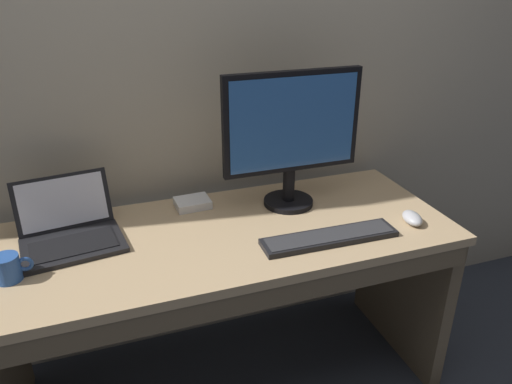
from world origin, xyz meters
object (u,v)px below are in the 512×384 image
at_px(computer_mouse, 412,218).
at_px(coffee_mug, 8,268).
at_px(external_monitor, 292,134).
at_px(external_drive_box, 193,203).
at_px(wired_keyboard, 330,237).
at_px(laptop_black, 70,231).

xyz_separation_m(computer_mouse, coffee_mug, (-1.39, 0.10, 0.02)).
relative_size(external_monitor, external_drive_box, 4.00).
relative_size(computer_mouse, coffee_mug, 0.94).
distance_m(wired_keyboard, external_drive_box, 0.58).
height_order(computer_mouse, external_drive_box, computer_mouse).
height_order(laptop_black, coffee_mug, laptop_black).
distance_m(laptop_black, external_monitor, 0.87).
bearing_deg(external_drive_box, laptop_black, -164.63).
distance_m(computer_mouse, coffee_mug, 1.39).
xyz_separation_m(external_monitor, external_drive_box, (-0.37, 0.12, -0.29)).
distance_m(laptop_black, computer_mouse, 1.24).
bearing_deg(wired_keyboard, coffee_mug, 173.89).
relative_size(wired_keyboard, coffee_mug, 4.27).
bearing_deg(laptop_black, coffee_mug, -134.48).
height_order(laptop_black, computer_mouse, laptop_black).
bearing_deg(external_drive_box, coffee_mug, -154.26).
bearing_deg(external_monitor, laptop_black, -179.46).
bearing_deg(laptop_black, external_drive_box, 15.37).
relative_size(external_monitor, wired_keyboard, 1.10).
bearing_deg(computer_mouse, coffee_mug, -172.98).
xyz_separation_m(wired_keyboard, computer_mouse, (0.35, 0.01, 0.01)).
bearing_deg(coffee_mug, external_drive_box, 25.74).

